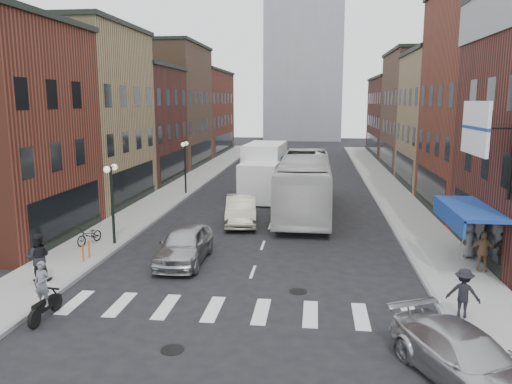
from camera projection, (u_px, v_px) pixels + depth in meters
ground at (250, 280)px, 20.33m from camera, size 160.00×160.00×0.00m
sidewalk_left at (185, 185)px, 42.80m from camera, size 3.00×74.00×0.15m
sidewalk_right at (388, 189)px, 40.80m from camera, size 3.00×74.00×0.15m
curb_left at (202, 186)px, 42.63m from camera, size 0.20×74.00×0.16m
curb_right at (369, 190)px, 40.99m from camera, size 0.20×74.00×0.16m
crosswalk_stripes at (238, 310)px, 17.40m from camera, size 12.00×2.20×0.01m
bldg_left_mid_a at (62, 116)px, 34.65m from camera, size 10.30×10.20×12.30m
bldg_left_mid_b at (119, 124)px, 44.59m from camera, size 10.30×10.20×10.30m
bldg_left_far_a at (157, 106)px, 55.07m from camera, size 10.30×12.20×13.30m
bldg_left_far_b at (189, 112)px, 68.92m from camera, size 10.30×16.20×11.30m
bldg_right_mid_b at (468, 120)px, 40.99m from camera, size 10.30×10.20×11.30m
bldg_right_far_a at (437, 111)px, 51.64m from camera, size 10.30×12.20×12.30m
bldg_right_far_b at (412, 117)px, 65.49m from camera, size 10.30×16.20×10.30m
awning_blue at (465, 210)px, 21.25m from camera, size 1.80×5.00×0.78m
billboard_sign at (478, 130)px, 18.70m from camera, size 1.52×3.00×3.70m
distant_tower at (305, 3)px, 91.99m from camera, size 14.00×14.00×50.00m
streetlamp_near at (112, 189)px, 24.58m from camera, size 0.32×1.22×4.11m
streetlamp_far at (185, 158)px, 38.25m from camera, size 0.32×1.22×4.11m
bike_rack at (86, 251)px, 22.39m from camera, size 0.08×0.68×0.80m
box_truck at (263, 171)px, 38.10m from camera, size 3.11×9.15×3.92m
motorcycle_rider at (43, 293)px, 16.50m from camera, size 0.59×2.00×2.03m
transit_bus at (304, 184)px, 32.36m from camera, size 3.18×13.58×3.78m
sedan_left_near at (185, 245)px, 22.45m from camera, size 1.96×4.84×1.65m
sedan_left_far at (241, 210)px, 29.50m from camera, size 2.39×5.19×1.65m
curb_car at (465, 358)px, 12.79m from camera, size 3.82×5.20×1.40m
parked_bicycle at (90, 235)px, 24.89m from camera, size 1.05×1.77×0.88m
ped_left_solo at (38, 257)px, 19.70m from camera, size 1.07×0.84×1.94m
ped_right_a at (463, 293)px, 16.40m from camera, size 1.18×0.84×1.66m
ped_right_b at (483, 251)px, 20.80m from camera, size 1.09×0.70×1.73m
ped_right_c at (470, 240)px, 22.63m from camera, size 0.90×0.69×1.64m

